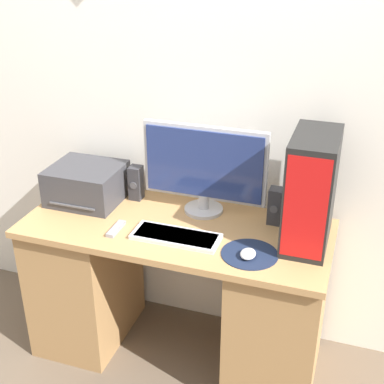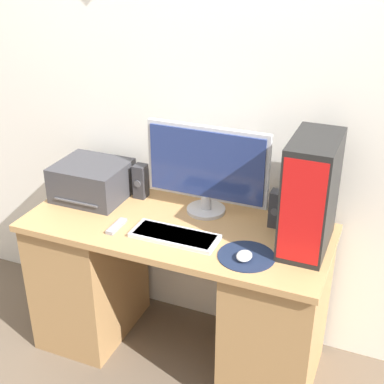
{
  "view_description": "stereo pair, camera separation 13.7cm",
  "coord_description": "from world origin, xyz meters",
  "px_view_note": "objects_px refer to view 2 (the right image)",
  "views": [
    {
      "loc": [
        0.71,
        -1.61,
        1.88
      ],
      "look_at": [
        0.08,
        0.28,
        0.89
      ],
      "focal_mm": 50.0,
      "sensor_mm": 36.0,
      "label": 1
    },
    {
      "loc": [
        0.84,
        -1.56,
        1.88
      ],
      "look_at": [
        0.08,
        0.28,
        0.89
      ],
      "focal_mm": 50.0,
      "sensor_mm": 36.0,
      "label": 2
    }
  ],
  "objects_px": {
    "mouse": "(244,256)",
    "printer": "(92,181)",
    "monitor": "(207,167)",
    "computer_tower": "(310,195)",
    "speaker_left": "(141,181)",
    "remote_control": "(117,226)",
    "keyboard": "(175,236)",
    "speaker_right": "(277,209)"
  },
  "relations": [
    {
      "from": "keyboard",
      "to": "speaker_right",
      "type": "height_order",
      "value": "speaker_right"
    },
    {
      "from": "keyboard",
      "to": "printer",
      "type": "relative_size",
      "value": 1.13
    },
    {
      "from": "computer_tower",
      "to": "remote_control",
      "type": "distance_m",
      "value": 0.83
    },
    {
      "from": "speaker_left",
      "to": "remote_control",
      "type": "xyz_separation_m",
      "value": [
        0.04,
        -0.31,
        -0.07
      ]
    },
    {
      "from": "keyboard",
      "to": "computer_tower",
      "type": "bearing_deg",
      "value": 16.27
    },
    {
      "from": "keyboard",
      "to": "speaker_right",
      "type": "distance_m",
      "value": 0.45
    },
    {
      "from": "mouse",
      "to": "remote_control",
      "type": "bearing_deg",
      "value": 177.37
    },
    {
      "from": "keyboard",
      "to": "computer_tower",
      "type": "relative_size",
      "value": 0.79
    },
    {
      "from": "mouse",
      "to": "remote_control",
      "type": "distance_m",
      "value": 0.58
    },
    {
      "from": "monitor",
      "to": "computer_tower",
      "type": "relative_size",
      "value": 1.21
    },
    {
      "from": "printer",
      "to": "remote_control",
      "type": "relative_size",
      "value": 2.47
    },
    {
      "from": "keyboard",
      "to": "printer",
      "type": "xyz_separation_m",
      "value": [
        -0.52,
        0.2,
        0.07
      ]
    },
    {
      "from": "speaker_right",
      "to": "mouse",
      "type": "bearing_deg",
      "value": -98.11
    },
    {
      "from": "mouse",
      "to": "printer",
      "type": "xyz_separation_m",
      "value": [
        -0.84,
        0.24,
        0.07
      ]
    },
    {
      "from": "computer_tower",
      "to": "speaker_left",
      "type": "height_order",
      "value": "computer_tower"
    },
    {
      "from": "keyboard",
      "to": "speaker_left",
      "type": "height_order",
      "value": "speaker_left"
    },
    {
      "from": "speaker_left",
      "to": "remote_control",
      "type": "height_order",
      "value": "speaker_left"
    },
    {
      "from": "computer_tower",
      "to": "speaker_left",
      "type": "bearing_deg",
      "value": 170.61
    },
    {
      "from": "printer",
      "to": "monitor",
      "type": "bearing_deg",
      "value": 7.53
    },
    {
      "from": "speaker_left",
      "to": "remote_control",
      "type": "distance_m",
      "value": 0.32
    },
    {
      "from": "keyboard",
      "to": "computer_tower",
      "type": "distance_m",
      "value": 0.58
    },
    {
      "from": "mouse",
      "to": "computer_tower",
      "type": "xyz_separation_m",
      "value": [
        0.2,
        0.2,
        0.21
      ]
    },
    {
      "from": "monitor",
      "to": "mouse",
      "type": "height_order",
      "value": "monitor"
    },
    {
      "from": "speaker_left",
      "to": "computer_tower",
      "type": "bearing_deg",
      "value": -9.39
    },
    {
      "from": "printer",
      "to": "keyboard",
      "type": "bearing_deg",
      "value": -20.82
    },
    {
      "from": "monitor",
      "to": "printer",
      "type": "bearing_deg",
      "value": -172.47
    },
    {
      "from": "keyboard",
      "to": "mouse",
      "type": "relative_size",
      "value": 4.61
    },
    {
      "from": "computer_tower",
      "to": "speaker_right",
      "type": "xyz_separation_m",
      "value": [
        -0.15,
        0.11,
        -0.15
      ]
    },
    {
      "from": "keyboard",
      "to": "mouse",
      "type": "bearing_deg",
      "value": -8.4
    },
    {
      "from": "remote_control",
      "to": "mouse",
      "type": "bearing_deg",
      "value": -2.63
    },
    {
      "from": "speaker_left",
      "to": "speaker_right",
      "type": "relative_size",
      "value": 1.0
    },
    {
      "from": "printer",
      "to": "computer_tower",
      "type": "bearing_deg",
      "value": -2.6
    },
    {
      "from": "monitor",
      "to": "printer",
      "type": "height_order",
      "value": "monitor"
    },
    {
      "from": "keyboard",
      "to": "remote_control",
      "type": "relative_size",
      "value": 2.8
    },
    {
      "from": "keyboard",
      "to": "speaker_left",
      "type": "distance_m",
      "value": 0.42
    },
    {
      "from": "computer_tower",
      "to": "printer",
      "type": "height_order",
      "value": "computer_tower"
    },
    {
      "from": "speaker_right",
      "to": "remote_control",
      "type": "distance_m",
      "value": 0.69
    },
    {
      "from": "mouse",
      "to": "speaker_right",
      "type": "distance_m",
      "value": 0.32
    },
    {
      "from": "remote_control",
      "to": "monitor",
      "type": "bearing_deg",
      "value": 43.83
    },
    {
      "from": "remote_control",
      "to": "speaker_right",
      "type": "bearing_deg",
      "value": 24.32
    },
    {
      "from": "monitor",
      "to": "keyboard",
      "type": "relative_size",
      "value": 1.52
    },
    {
      "from": "computer_tower",
      "to": "printer",
      "type": "distance_m",
      "value": 1.05
    }
  ]
}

